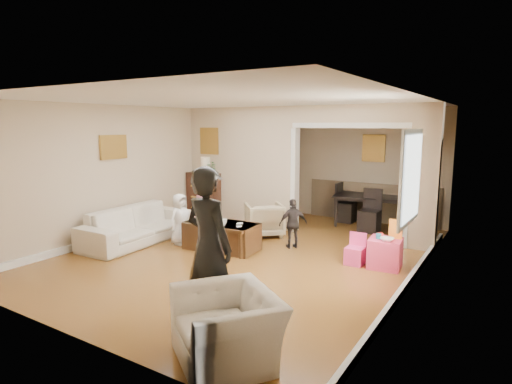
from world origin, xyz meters
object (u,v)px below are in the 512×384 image
Objects in this scene: dining_table at (378,211)px; child_toddler at (293,224)px; play_table at (385,253)px; child_kneel_a at (180,219)px; armchair_back at (264,220)px; table_lamp at (205,165)px; coffee_cup at (224,222)px; sofa at (138,225)px; armchair_front at (227,327)px; child_kneel_b at (202,217)px; adult_person at (209,246)px; dresser at (206,196)px; cyan_cup at (379,236)px; coffee_table at (222,236)px.

child_toddler is (-0.83, -2.51, 0.11)m from dining_table.
play_table is 0.25× the size of dining_table.
child_kneel_a is at bearing -168.92° from play_table.
table_lamp is at bearing -58.56° from armchair_back.
armchair_back reaches higher than coffee_cup.
sofa is 6.36× the size of table_lamp.
armchair_front is at bearing -127.47° from child_kneel_a.
child_kneel_b is at bearing -54.12° from table_lamp.
adult_person reaches higher than table_lamp.
child_kneel_a is (0.79, 0.31, 0.15)m from sofa.
dresser is at bearing 165.73° from armchair_front.
dresser reaches higher than coffee_cup.
sofa is at bearing -145.07° from dining_table.
child_kneel_b reaches higher than coffee_cup.
coffee_cup is 0.96m from child_kneel_a.
child_kneel_b is (1.05, -1.45, -0.85)m from table_lamp.
sofa is 2.04× the size of dresser.
coffee_cup is (-2.11, 2.84, 0.20)m from armchair_front.
dresser reaches higher than sofa.
child_kneel_b is 1.81m from child_toddler.
cyan_cup is at bearing -153.43° from play_table.
adult_person is at bearing -57.42° from coffee_cup.
armchair_back is 1.23m from coffee_table.
child_toddler is (2.80, -1.00, -0.85)m from table_lamp.
sofa reaches higher than armchair_back.
armchair_back is 0.41× the size of adult_person.
armchair_front is 2.09× the size of play_table.
child_kneel_b is at bearing 3.69° from armchair_back.
armchair_front is 2.81× the size of table_lamp.
child_kneel_b reaches higher than armchair_front.
child_kneel_a is at bearing 10.48° from armchair_back.
armchair_front is 12.66× the size of cyan_cup.
armchair_front is at bearing -99.16° from play_table.
play_table is (4.51, -1.20, -0.33)m from dresser.
cyan_cup is 3.37m from child_kneel_b.
table_lamp reaches higher than cyan_cup.
child_toddler is at bearing -60.20° from child_kneel_a.
dresser is 0.58× the size of dining_table.
table_lamp is 4.50× the size of cyan_cup.
sofa is at bearing -20.55° from adult_person.
armchair_back is 0.38× the size of dining_table.
dresser is at bearing 29.79° from child_kneel_a.
child_kneel_b is at bearing 156.37° from coffee_cup.
play_table is (2.66, 0.61, -0.30)m from coffee_cup.
table_lamp is at bearing 0.00° from dresser.
coffee_cup is at bearing -5.44° from child_toddler.
armchair_front reaches higher than play_table.
armchair_front is at bearing -163.25° from child_kneel_b.
play_table is (2.76, 0.56, -0.01)m from coffee_table.
child_kneel_b is (0.15, 0.45, -0.03)m from child_kneel_a.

